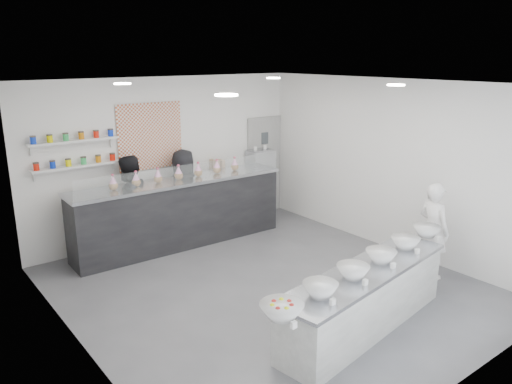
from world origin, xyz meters
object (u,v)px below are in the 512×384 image
back_bar (180,213)px  woman_prep (433,230)px  staff_right (184,195)px  prep_counter (365,299)px  espresso_machine (260,160)px  espresso_ledge (242,197)px  staff_left (129,205)px

back_bar → woman_prep: 4.33m
staff_right → prep_counter: bearing=111.5°
espresso_machine → espresso_ledge: bearing=180.0°
prep_counter → back_bar: back_bar is taller
espresso_ledge → staff_right: (-1.46, -0.18, 0.34)m
espresso_machine → woman_prep: (0.23, -4.02, -0.48)m
espresso_ledge → woman_prep: (0.73, -4.02, 0.24)m
woman_prep → prep_counter: bearing=110.2°
prep_counter → back_bar: size_ratio=0.74×
staff_right → woman_prep: bearing=139.2°
back_bar → staff_left: staff_left is taller
woman_prep → staff_left: 5.05m
prep_counter → staff_left: 4.44m
prep_counter → staff_right: size_ratio=1.73×
espresso_ledge → staff_right: 1.50m
espresso_machine → woman_prep: 4.05m
espresso_machine → staff_right: 2.00m
espresso_machine → back_bar: bearing=-168.8°
prep_counter → back_bar: (-0.39, 3.98, 0.21)m
woman_prep → staff_right: size_ratio=0.89×
woman_prep → staff_right: staff_right is taller
prep_counter → staff_left: size_ratio=1.71×
espresso_machine → woman_prep: size_ratio=0.35×
woman_prep → back_bar: bearing=43.2°
back_bar → staff_right: 0.43m
espresso_ledge → espresso_machine: size_ratio=2.62×
espresso_ledge → espresso_machine: 0.87m
espresso_ledge → espresso_machine: bearing=0.0°
back_bar → staff_right: staff_right is taller
back_bar → espresso_machine: size_ratio=7.46×
espresso_machine → staff_right: (-1.95, -0.18, -0.38)m
back_bar → woman_prep: bearing=-54.4°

